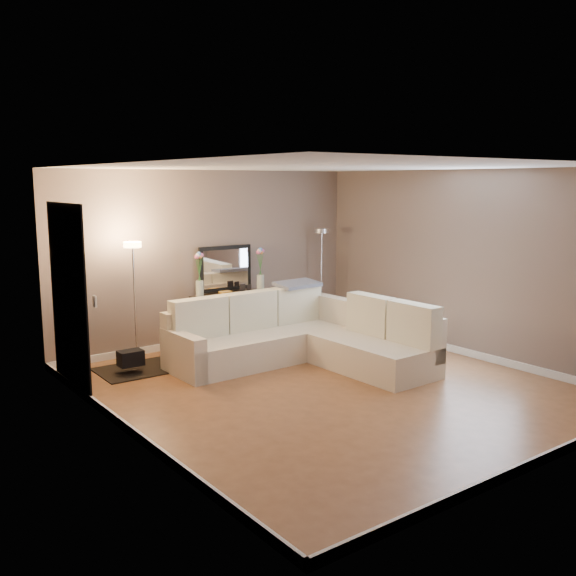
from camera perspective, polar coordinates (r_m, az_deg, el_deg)
floor at (r=7.78m, az=3.57°, el=-8.84°), size 5.00×5.50×0.01m
ceiling at (r=7.39m, az=3.78°, el=10.76°), size 5.00×5.50×0.01m
wall_back at (r=9.72m, az=-6.93°, el=2.69°), size 5.00×0.02×2.60m
wall_front at (r=5.69m, az=21.98°, el=-2.74°), size 5.00×0.02×2.60m
wall_left at (r=6.17m, az=-14.40°, el=-1.44°), size 0.02×5.50×2.60m
wall_right at (r=9.28m, az=15.58°, el=2.09°), size 0.02×5.50×2.60m
baseboard_back at (r=9.92m, az=-6.71°, el=-4.51°), size 5.00×0.03×0.10m
baseboard_front at (r=6.08m, az=21.02°, el=-14.31°), size 5.00×0.03×0.10m
baseboard_left at (r=6.53m, az=-13.74°, el=-12.26°), size 0.03×5.50×0.10m
baseboard_right at (r=9.50m, az=15.15°, el=-5.42°), size 0.03×5.50×0.10m
doorway at (r=7.79m, az=-18.92°, el=-0.92°), size 0.02×1.20×2.20m
switch_plate at (r=6.98m, az=-16.81°, el=-1.14°), size 0.02×0.08×0.12m
sectional_sofa at (r=8.70m, az=1.09°, el=-4.45°), size 2.68×2.54×0.93m
throw_blanket at (r=9.36m, az=0.86°, el=0.36°), size 0.69×0.43×0.09m
console_table at (r=9.72m, az=-5.43°, el=-2.48°), size 1.25×0.37×0.76m
leaning_mirror at (r=9.77m, az=-5.57°, el=1.75°), size 0.88×0.07×0.69m
table_decor at (r=9.65m, az=-4.99°, el=-0.26°), size 0.53×0.12×0.12m
flower_vase_left at (r=9.40m, az=-7.88°, el=0.94°), size 0.14×0.12×0.65m
flower_vase_right at (r=9.91m, az=-2.47°, el=1.46°), size 0.14×0.12×0.65m
floor_lamp_lit at (r=8.75m, az=-13.55°, el=0.85°), size 0.24×0.24×1.65m
floor_lamp_unlit at (r=10.57m, az=2.98°, el=2.66°), size 0.29×0.29×1.68m
charcoal_rug at (r=8.68m, az=-13.01°, el=-7.04°), size 1.09×0.82×0.01m
black_bag at (r=8.48m, az=-13.82°, el=-6.06°), size 0.31×0.22×0.20m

